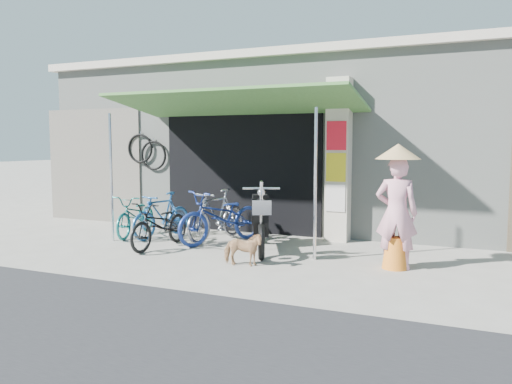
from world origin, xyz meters
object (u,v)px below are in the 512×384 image
at_px(bike_teal, 136,215).
at_px(nun, 397,208).
at_px(bike_silver, 217,215).
at_px(moped, 260,220).
at_px(street_dog, 243,249).
at_px(bike_black, 161,224).
at_px(bike_blue, 162,215).
at_px(bike_navy, 222,217).

height_order(bike_teal, nun, nun).
xyz_separation_m(bike_silver, moped, (1.07, -0.46, 0.04)).
bearing_deg(street_dog, moped, -1.78).
bearing_deg(moped, bike_silver, 132.86).
xyz_separation_m(bike_black, moped, (1.66, 0.51, 0.11)).
relative_size(bike_black, street_dog, 2.59).
xyz_separation_m(bike_silver, nun, (3.36, -0.85, 0.41)).
bearing_deg(bike_black, bike_blue, 124.89).
distance_m(bike_navy, nun, 3.26).
xyz_separation_m(bike_blue, moped, (2.17, -0.30, 0.08)).
height_order(bike_silver, nun, nun).
bearing_deg(bike_black, bike_teal, 147.01).
bearing_deg(bike_teal, bike_blue, -8.17).
xyz_separation_m(bike_navy, nun, (3.16, -0.68, 0.40)).
xyz_separation_m(bike_silver, bike_navy, (0.20, -0.17, 0.01)).
distance_m(bike_blue, bike_black, 0.95).
xyz_separation_m(bike_navy, street_dog, (1.06, -1.42, -0.23)).
relative_size(bike_silver, moped, 0.84).
relative_size(bike_teal, bike_black, 0.99).
bearing_deg(bike_navy, bike_black, -108.66).
height_order(moped, nun, nun).
relative_size(street_dog, nun, 0.33).
bearing_deg(street_dog, bike_blue, 47.31).
height_order(bike_navy, moped, moped).
relative_size(bike_blue, street_dog, 2.41).
bearing_deg(street_dog, bike_black, 59.77).
xyz_separation_m(bike_teal, bike_navy, (1.88, 0.01, 0.08)).
height_order(bike_black, street_dog, bike_black).
distance_m(bike_silver, street_dog, 2.04).
bearing_deg(bike_silver, nun, -1.50).
xyz_separation_m(street_dog, nun, (2.10, 0.74, 0.64)).
bearing_deg(street_dog, bike_navy, 25.32).
distance_m(bike_teal, bike_silver, 1.69).
relative_size(bike_blue, bike_black, 0.93).
relative_size(bike_silver, nun, 0.88).
bearing_deg(bike_teal, bike_silver, -4.28).
relative_size(bike_blue, bike_navy, 0.78).
xyz_separation_m(bike_black, street_dog, (1.86, -0.63, -0.16)).
bearing_deg(bike_black, street_dog, -16.10).
distance_m(bike_teal, bike_navy, 1.88).
relative_size(bike_navy, moped, 0.97).
height_order(bike_silver, street_dog, bike_silver).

